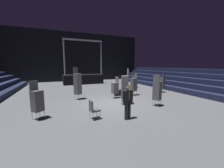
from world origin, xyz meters
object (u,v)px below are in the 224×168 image
stage_riser (83,78)px  chair_stack_mid_right (135,80)px  loose_chair_near_man (93,109)px  chair_stack_rear_right (115,87)px  equipment_road_case (119,93)px  man_with_tie (128,100)px  chair_stack_rear_centre (162,83)px  chair_stack_mid_centre (157,90)px  chair_stack_front_left (78,83)px  chair_stack_front_right (37,100)px  chair_stack_mid_left (125,87)px  chair_stack_rear_left (134,84)px

stage_riser → chair_stack_mid_right: bearing=-50.8°
loose_chair_near_man → chair_stack_rear_right: bearing=132.8°
stage_riser → equipment_road_case: 9.15m
man_with_tie → chair_stack_mid_right: bearing=-127.5°
chair_stack_rear_centre → chair_stack_mid_centre: bearing=-160.9°
chair_stack_front_left → chair_stack_mid_right: (6.97, 2.97, -0.29)m
stage_riser → chair_stack_front_right: (-4.38, -12.18, 0.19)m
chair_stack_mid_right → chair_stack_front_left: bearing=22.3°
stage_riser → chair_stack_rear_centre: bearing=-58.0°
man_with_tie → equipment_road_case: size_ratio=1.89×
stage_riser → chair_stack_mid_left: bearing=-86.6°
chair_stack_mid_centre → chair_stack_rear_centre: chair_stack_mid_centre is taller
chair_stack_mid_right → equipment_road_case: (-3.43, -2.94, -0.71)m
chair_stack_rear_centre → loose_chair_near_man: chair_stack_rear_centre is taller
equipment_road_case → loose_chair_near_man: size_ratio=0.95×
chair_stack_front_left → chair_stack_front_right: chair_stack_front_left is taller
stage_riser → chair_stack_mid_right: 7.83m
chair_stack_front_right → chair_stack_rear_left: (7.09, 2.70, 0.04)m
chair_stack_rear_left → stage_riser: bearing=11.1°
chair_stack_mid_right → chair_stack_mid_centre: 7.10m
man_with_tie → chair_stack_rear_left: bearing=-128.2°
chair_stack_front_left → chair_stack_mid_centre: bearing=108.1°
chair_stack_rear_left → equipment_road_case: 1.49m
stage_riser → chair_stack_rear_left: 9.87m
chair_stack_rear_left → chair_stack_rear_right: chair_stack_rear_left is taller
chair_stack_rear_left → chair_stack_rear_right: (-1.91, -0.29, -0.13)m
man_with_tie → loose_chair_near_man: man_with_tie is taller
stage_riser → chair_stack_front_right: size_ratio=3.21×
chair_stack_rear_centre → stage_riser: bearing=97.5°
chair_stack_front_left → chair_stack_mid_centre: 5.77m
chair_stack_mid_left → chair_stack_mid_right: chair_stack_mid_left is taller
man_with_tie → chair_stack_mid_left: (1.05, 2.28, 0.24)m
chair_stack_front_left → chair_stack_rear_left: size_ratio=1.26×
chair_stack_mid_right → equipment_road_case: chair_stack_mid_right is taller
chair_stack_mid_centre → chair_stack_rear_centre: size_ratio=1.09×
man_with_tie → chair_stack_rear_right: chair_stack_rear_right is taller
equipment_road_case → stage_riser: bearing=99.6°
chair_stack_mid_right → stage_riser: bearing=-51.6°
man_with_tie → stage_riser: bearing=-94.8°
chair_stack_mid_centre → equipment_road_case: size_ratio=2.28×
chair_stack_front_left → chair_stack_mid_left: chair_stack_front_left is taller
stage_riser → chair_stack_front_left: (-2.02, -9.04, 0.49)m
chair_stack_front_right → equipment_road_case: 6.74m
chair_stack_front_left → equipment_road_case: size_ratio=2.75×
chair_stack_front_right → chair_stack_mid_centre: bearing=137.1°
chair_stack_mid_right → chair_stack_rear_right: (-4.16, -3.70, -0.08)m
man_with_tie → loose_chair_near_man: size_ratio=1.80×
chair_stack_rear_right → chair_stack_mid_left: bearing=167.7°
man_with_tie → chair_stack_rear_right: 4.28m
chair_stack_rear_centre → equipment_road_case: 4.45m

